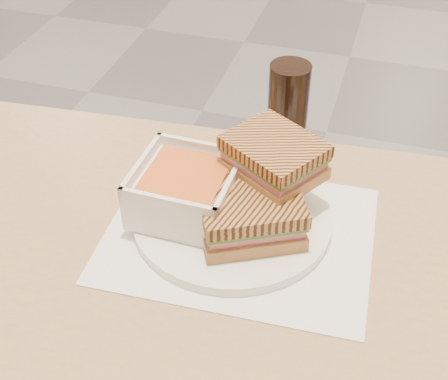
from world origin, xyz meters
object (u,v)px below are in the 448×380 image
(panini_lower, at_px, (250,213))
(plate, at_px, (232,217))
(soup_bowl, at_px, (186,191))
(main_table, at_px, (293,364))
(cola_glass, at_px, (288,105))

(panini_lower, bearing_deg, plate, 141.23)
(soup_bowl, relative_size, panini_lower, 0.81)
(plate, height_order, soup_bowl, soup_bowl)
(plate, relative_size, soup_bowl, 2.04)
(main_table, bearing_deg, cola_glass, 105.42)
(main_table, height_order, plate, plate)
(panini_lower, height_order, cola_glass, cola_glass)
(panini_lower, distance_m, cola_glass, 0.24)
(panini_lower, bearing_deg, soup_bowl, 170.89)
(main_table, xyz_separation_m, plate, (-0.12, 0.12, 0.12))
(plate, bearing_deg, cola_glass, 82.45)
(panini_lower, bearing_deg, cola_glass, 90.55)
(main_table, distance_m, plate, 0.21)
(main_table, xyz_separation_m, soup_bowl, (-0.18, 0.11, 0.16))
(plate, relative_size, cola_glass, 2.01)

